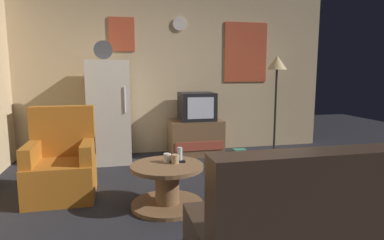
% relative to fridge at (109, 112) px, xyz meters
% --- Properties ---
extents(ground_plane, '(12.00, 12.00, 0.00)m').
position_rel_fridge_xyz_m(ground_plane, '(1.09, -1.97, -0.75)').
color(ground_plane, '#232328').
extents(wall_with_art, '(5.20, 0.12, 2.74)m').
position_rel_fridge_xyz_m(wall_with_art, '(1.09, 0.48, 0.62)').
color(wall_with_art, '#D1B284').
rests_on(wall_with_art, ground_plane).
extents(fridge, '(0.60, 0.62, 1.77)m').
position_rel_fridge_xyz_m(fridge, '(0.00, 0.00, 0.00)').
color(fridge, silver).
rests_on(fridge, ground_plane).
extents(tv_stand, '(0.84, 0.53, 0.57)m').
position_rel_fridge_xyz_m(tv_stand, '(1.34, 0.10, -0.47)').
color(tv_stand, brown).
rests_on(tv_stand, ground_plane).
extents(crt_tv, '(0.54, 0.51, 0.44)m').
position_rel_fridge_xyz_m(crt_tv, '(1.36, 0.10, 0.03)').
color(crt_tv, black).
rests_on(crt_tv, tv_stand).
extents(standing_lamp, '(0.32, 0.32, 1.59)m').
position_rel_fridge_xyz_m(standing_lamp, '(2.64, -0.06, 0.60)').
color(standing_lamp, '#332D28').
rests_on(standing_lamp, ground_plane).
extents(coffee_table, '(0.72, 0.72, 0.43)m').
position_rel_fridge_xyz_m(coffee_table, '(0.58, -1.85, -0.54)').
color(coffee_table, brown).
rests_on(coffee_table, ground_plane).
extents(wine_glass, '(0.05, 0.05, 0.15)m').
position_rel_fridge_xyz_m(wine_glass, '(0.72, -1.78, -0.25)').
color(wine_glass, silver).
rests_on(wine_glass, coffee_table).
extents(mug_ceramic_white, '(0.08, 0.08, 0.09)m').
position_rel_fridge_xyz_m(mug_ceramic_white, '(0.59, -1.76, -0.28)').
color(mug_ceramic_white, silver).
rests_on(mug_ceramic_white, coffee_table).
extents(mug_ceramic_tan, '(0.08, 0.08, 0.09)m').
position_rel_fridge_xyz_m(mug_ceramic_tan, '(0.66, -1.82, -0.28)').
color(mug_ceramic_tan, tan).
rests_on(mug_ceramic_tan, coffee_table).
extents(remote_control, '(0.15, 0.06, 0.02)m').
position_rel_fridge_xyz_m(remote_control, '(0.69, -1.81, -0.31)').
color(remote_control, black).
rests_on(remote_control, coffee_table).
extents(armchair, '(0.68, 0.68, 0.96)m').
position_rel_fridge_xyz_m(armchair, '(-0.49, -1.30, -0.42)').
color(armchair, '#B2661E').
rests_on(armchair, ground_plane).
extents(couch, '(1.70, 0.80, 0.92)m').
position_rel_fridge_xyz_m(couch, '(1.40, -3.22, -0.44)').
color(couch, '#38281E').
rests_on(couch, ground_plane).
extents(book_stack, '(0.20, 0.16, 0.08)m').
position_rel_fridge_xyz_m(book_stack, '(2.05, -0.03, -0.71)').
color(book_stack, '#AB399E').
rests_on(book_stack, ground_plane).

